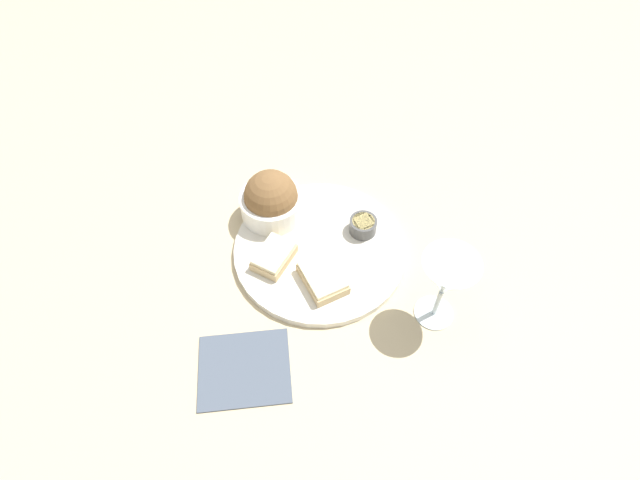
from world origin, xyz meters
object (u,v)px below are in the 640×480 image
at_px(sauce_ramekin, 363,225).
at_px(napkin, 244,368).
at_px(cheese_toast_near, 324,278).
at_px(cheese_toast_far, 274,256).
at_px(salad_bowl, 271,200).
at_px(wine_glass, 446,280).

xyz_separation_m(sauce_ramekin, napkin, (-0.24, 0.21, -0.03)).
bearing_deg(cheese_toast_near, napkin, 136.86).
xyz_separation_m(cheese_toast_near, cheese_toast_far, (0.05, 0.08, -0.00)).
distance_m(sauce_ramekin, napkin, 0.32).
height_order(sauce_ramekin, cheese_toast_far, sauce_ramekin).
height_order(salad_bowl, sauce_ramekin, salad_bowl).
height_order(salad_bowl, cheese_toast_far, salad_bowl).
bearing_deg(salad_bowl, cheese_toast_near, -151.37).
distance_m(sauce_ramekin, wine_glass, 0.21).
distance_m(cheese_toast_near, wine_glass, 0.20).
xyz_separation_m(salad_bowl, cheese_toast_far, (-0.11, -0.00, -0.02)).
relative_size(salad_bowl, cheese_toast_far, 1.26).
distance_m(salad_bowl, sauce_ramekin, 0.17).
bearing_deg(salad_bowl, napkin, 171.17).
bearing_deg(sauce_ramekin, cheese_toast_near, 143.80).
bearing_deg(sauce_ramekin, salad_bowl, 72.31).
bearing_deg(cheese_toast_near, sauce_ramekin, -36.20).
bearing_deg(cheese_toast_near, wine_glass, -109.68).
xyz_separation_m(cheese_toast_far, wine_glass, (-0.11, -0.26, 0.08)).
bearing_deg(sauce_ramekin, napkin, 139.65).
relative_size(cheese_toast_near, cheese_toast_far, 1.10).
xyz_separation_m(cheese_toast_near, wine_glass, (-0.06, -0.18, 0.08)).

